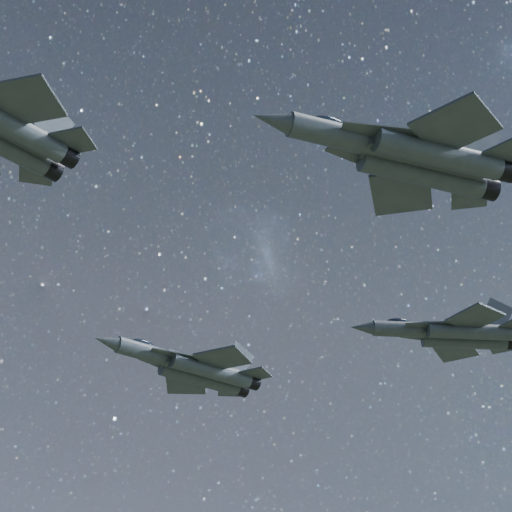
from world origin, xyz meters
TOP-DOWN VIEW (x-y plane):
  - jet_left at (6.25, 21.51)m, footprint 19.00×13.37m
  - jet_right at (3.53, -17.34)m, footprint 19.18×13.26m
  - jet_slot at (20.41, -1.47)m, footprint 15.32×10.03m

SIDE VIEW (x-z plane):
  - jet_slot at x=20.41m, z-range 148.61..152.56m
  - jet_right at x=3.53m, z-range 149.77..154.58m
  - jet_left at x=6.25m, z-range 151.13..155.94m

